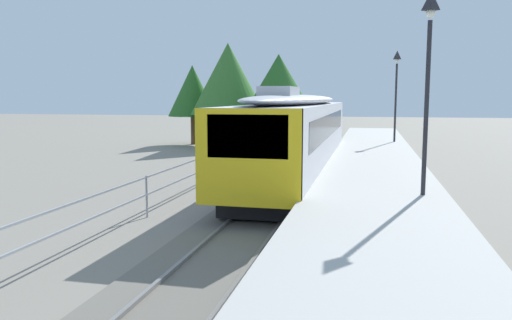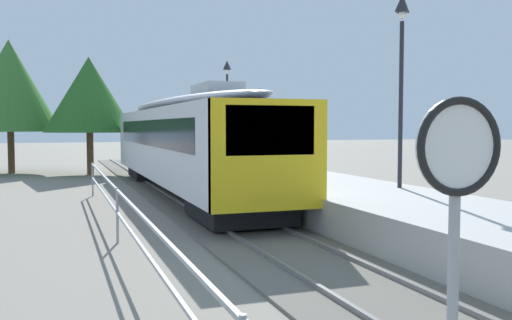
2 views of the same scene
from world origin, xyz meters
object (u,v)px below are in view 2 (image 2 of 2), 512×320
platform_lamp_far_end (227,90)px  speed_limit_sign (457,208)px  platform_lamp_mid_platform (402,53)px  commuter_train (185,139)px

platform_lamp_far_end → speed_limit_sign: platform_lamp_far_end is taller
platform_lamp_far_end → platform_lamp_mid_platform: bearing=-90.0°
platform_lamp_mid_platform → platform_lamp_far_end: (0.00, 16.83, 0.00)m
commuter_train → platform_lamp_mid_platform: size_ratio=3.38×
platform_lamp_mid_platform → commuter_train: bearing=121.6°
platform_lamp_mid_platform → platform_lamp_far_end: bearing=90.0°
speed_limit_sign → platform_lamp_mid_platform: bearing=57.7°
commuter_train → speed_limit_sign: size_ratio=6.45×
commuter_train → speed_limit_sign: commuter_train is taller
platform_lamp_mid_platform → platform_lamp_far_end: same height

